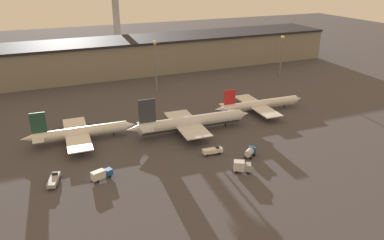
{
  "coord_description": "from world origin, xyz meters",
  "views": [
    {
      "loc": [
        -50.41,
        -99.51,
        56.48
      ],
      "look_at": [
        -2.46,
        13.29,
        6.0
      ],
      "focal_mm": 35.0,
      "sensor_mm": 36.0,
      "label": 1
    }
  ],
  "objects_px": {
    "service_vehicle_0": "(54,180)",
    "service_vehicle_3": "(242,166)",
    "service_vehicle_2": "(101,174)",
    "service_vehicle_4": "(213,151)",
    "airplane_1": "(191,122)",
    "service_vehicle_1": "(250,152)",
    "airplane_2": "(259,105)",
    "airplane_0": "(80,133)",
    "control_tower": "(116,13)"
  },
  "relations": [
    {
      "from": "airplane_2",
      "to": "control_tower",
      "type": "relative_size",
      "value": 0.86
    },
    {
      "from": "service_vehicle_1",
      "to": "control_tower",
      "type": "xyz_separation_m",
      "value": [
        -5.32,
        162.6,
        26.23
      ]
    },
    {
      "from": "service_vehicle_0",
      "to": "service_vehicle_3",
      "type": "relative_size",
      "value": 1.4
    },
    {
      "from": "airplane_0",
      "to": "control_tower",
      "type": "xyz_separation_m",
      "value": [
        42.89,
        129.33,
        24.72
      ]
    },
    {
      "from": "service_vehicle_1",
      "to": "service_vehicle_2",
      "type": "distance_m",
      "value": 46.51
    },
    {
      "from": "airplane_2",
      "to": "airplane_1",
      "type": "bearing_deg",
      "value": -164.59
    },
    {
      "from": "service_vehicle_0",
      "to": "service_vehicle_3",
      "type": "distance_m",
      "value": 53.68
    },
    {
      "from": "service_vehicle_3",
      "to": "service_vehicle_4",
      "type": "relative_size",
      "value": 0.84
    },
    {
      "from": "service_vehicle_2",
      "to": "control_tower",
      "type": "xyz_separation_m",
      "value": [
        40.95,
        157.94,
        26.19
      ]
    },
    {
      "from": "service_vehicle_0",
      "to": "service_vehicle_4",
      "type": "bearing_deg",
      "value": -75.58
    },
    {
      "from": "airplane_2",
      "to": "service_vehicle_2",
      "type": "relative_size",
      "value": 6.39
    },
    {
      "from": "service_vehicle_3",
      "to": "airplane_1",
      "type": "bearing_deg",
      "value": 124.14
    },
    {
      "from": "airplane_1",
      "to": "service_vehicle_1",
      "type": "bearing_deg",
      "value": -66.48
    },
    {
      "from": "airplane_0",
      "to": "airplane_2",
      "type": "relative_size",
      "value": 0.94
    },
    {
      "from": "service_vehicle_2",
      "to": "service_vehicle_3",
      "type": "distance_m",
      "value": 40.73
    },
    {
      "from": "airplane_2",
      "to": "service_vehicle_0",
      "type": "xyz_separation_m",
      "value": [
        -83.62,
        -25.93,
        -1.78
      ]
    },
    {
      "from": "service_vehicle_1",
      "to": "service_vehicle_2",
      "type": "bearing_deg",
      "value": 137.34
    },
    {
      "from": "control_tower",
      "to": "airplane_2",
      "type": "bearing_deg",
      "value": -76.9
    },
    {
      "from": "airplane_0",
      "to": "airplane_1",
      "type": "height_order",
      "value": "airplane_1"
    },
    {
      "from": "service_vehicle_3",
      "to": "service_vehicle_1",
      "type": "bearing_deg",
      "value": 74.38
    },
    {
      "from": "airplane_2",
      "to": "airplane_0",
      "type": "bearing_deg",
      "value": -177.65
    },
    {
      "from": "airplane_0",
      "to": "airplane_2",
      "type": "distance_m",
      "value": 72.93
    },
    {
      "from": "airplane_1",
      "to": "airplane_2",
      "type": "height_order",
      "value": "airplane_1"
    },
    {
      "from": "service_vehicle_3",
      "to": "airplane_0",
      "type": "bearing_deg",
      "value": 164.83
    },
    {
      "from": "service_vehicle_1",
      "to": "control_tower",
      "type": "relative_size",
      "value": 0.1
    },
    {
      "from": "airplane_2",
      "to": "service_vehicle_4",
      "type": "xyz_separation_m",
      "value": [
        -35.02,
        -27.43,
        -1.66
      ]
    },
    {
      "from": "airplane_2",
      "to": "control_tower",
      "type": "bearing_deg",
      "value": 105.26
    },
    {
      "from": "airplane_0",
      "to": "service_vehicle_3",
      "type": "distance_m",
      "value": 57.59
    },
    {
      "from": "service_vehicle_4",
      "to": "control_tower",
      "type": "height_order",
      "value": "control_tower"
    },
    {
      "from": "airplane_0",
      "to": "service_vehicle_3",
      "type": "xyz_separation_m",
      "value": [
        40.88,
        -40.54,
        -1.29
      ]
    },
    {
      "from": "airplane_2",
      "to": "service_vehicle_2",
      "type": "xyz_separation_m",
      "value": [
        -71.0,
        -28.86,
        -1.31
      ]
    },
    {
      "from": "service_vehicle_3",
      "to": "service_vehicle_0",
      "type": "bearing_deg",
      "value": -166.48
    },
    {
      "from": "airplane_0",
      "to": "airplane_1",
      "type": "relative_size",
      "value": 0.81
    },
    {
      "from": "service_vehicle_4",
      "to": "airplane_2",
      "type": "bearing_deg",
      "value": 42.18
    },
    {
      "from": "airplane_2",
      "to": "service_vehicle_4",
      "type": "height_order",
      "value": "airplane_2"
    },
    {
      "from": "airplane_2",
      "to": "service_vehicle_4",
      "type": "distance_m",
      "value": 44.51
    },
    {
      "from": "service_vehicle_1",
      "to": "service_vehicle_4",
      "type": "xyz_separation_m",
      "value": [
        -10.29,
        6.09,
        -0.31
      ]
    },
    {
      "from": "service_vehicle_2",
      "to": "service_vehicle_4",
      "type": "height_order",
      "value": "service_vehicle_2"
    },
    {
      "from": "airplane_1",
      "to": "service_vehicle_3",
      "type": "height_order",
      "value": "airplane_1"
    },
    {
      "from": "service_vehicle_0",
      "to": "control_tower",
      "type": "distance_m",
      "value": 166.16
    },
    {
      "from": "service_vehicle_2",
      "to": "airplane_0",
      "type": "bearing_deg",
      "value": 73.76
    },
    {
      "from": "service_vehicle_0",
      "to": "service_vehicle_2",
      "type": "bearing_deg",
      "value": -86.88
    },
    {
      "from": "service_vehicle_1",
      "to": "airplane_1",
      "type": "bearing_deg",
      "value": 74.45
    },
    {
      "from": "service_vehicle_2",
      "to": "control_tower",
      "type": "bearing_deg",
      "value": 55.36
    },
    {
      "from": "service_vehicle_2",
      "to": "service_vehicle_3",
      "type": "xyz_separation_m",
      "value": [
        38.95,
        -11.93,
        0.19
      ]
    },
    {
      "from": "airplane_2",
      "to": "service_vehicle_3",
      "type": "distance_m",
      "value": 51.89
    },
    {
      "from": "service_vehicle_2",
      "to": "service_vehicle_4",
      "type": "xyz_separation_m",
      "value": [
        35.98,
        1.43,
        -0.35
      ]
    },
    {
      "from": "airplane_0",
      "to": "service_vehicle_1",
      "type": "bearing_deg",
      "value": -32.46
    },
    {
      "from": "airplane_0",
      "to": "service_vehicle_4",
      "type": "xyz_separation_m",
      "value": [
        37.91,
        -27.18,
        -1.83
      ]
    },
    {
      "from": "airplane_0",
      "to": "service_vehicle_0",
      "type": "height_order",
      "value": "airplane_0"
    }
  ]
}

